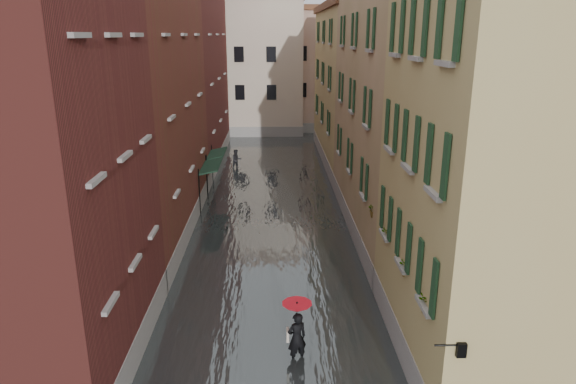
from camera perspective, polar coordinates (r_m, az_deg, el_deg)
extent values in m
plane|color=#4E4E51|center=(18.68, -1.95, -14.51)|extent=(120.00, 120.00, 0.00)
cube|color=#454B4C|center=(30.49, -1.85, -1.41)|extent=(10.00, 60.00, 0.20)
cube|color=maroon|center=(15.99, -28.26, 3.17)|extent=(6.00, 8.00, 13.00)
cube|color=maroon|center=(26.16, -17.71, 8.55)|extent=(6.00, 14.00, 12.50)
cube|color=maroon|center=(40.64, -12.08, 12.83)|extent=(6.00, 16.00, 14.00)
cube|color=tan|center=(16.01, 23.71, 1.02)|extent=(6.00, 8.00, 11.50)
cube|color=tan|center=(26.03, 13.80, 9.38)|extent=(6.00, 14.00, 13.00)
cube|color=tan|center=(40.69, 8.21, 11.26)|extent=(6.00, 16.00, 11.50)
cube|color=beige|center=(54.10, -5.12, 13.58)|extent=(12.00, 9.00, 13.00)
cube|color=tan|center=(56.34, 4.44, 13.23)|extent=(10.00, 9.00, 12.00)
cube|color=black|center=(29.84, -8.55, 2.89)|extent=(1.09, 3.24, 0.31)
cylinder|color=black|center=(28.67, -9.81, -0.15)|extent=(0.06, 0.06, 2.80)
cylinder|color=black|center=(31.74, -9.02, 1.58)|extent=(0.06, 0.06, 2.80)
cube|color=black|center=(32.95, -7.91, 4.27)|extent=(1.09, 2.81, 0.31)
cylinder|color=black|center=(31.94, -8.97, 1.68)|extent=(0.06, 0.06, 2.80)
cylinder|color=black|center=(34.63, -8.41, 2.92)|extent=(0.06, 0.06, 2.80)
cylinder|color=black|center=(12.57, 17.34, -15.94)|extent=(0.60, 0.05, 0.05)
cube|color=black|center=(12.72, 18.63, -16.18)|extent=(0.22, 0.22, 0.35)
cube|color=beige|center=(12.72, 18.63, -16.18)|extent=(0.14, 0.14, 0.24)
cube|color=brown|center=(13.98, 15.36, -11.93)|extent=(0.22, 0.85, 0.18)
imported|color=#265926|center=(13.79, 15.50, -10.40)|extent=(0.59, 0.51, 0.66)
cube|color=brown|center=(15.78, 13.19, -8.26)|extent=(0.22, 0.85, 0.18)
imported|color=#265926|center=(15.61, 13.29, -6.87)|extent=(0.59, 0.51, 0.66)
cube|color=brown|center=(18.10, 11.16, -4.76)|extent=(0.22, 0.85, 0.18)
imported|color=#265926|center=(17.95, 11.23, -3.51)|extent=(0.59, 0.51, 0.66)
cube|color=brown|center=(20.39, 9.66, -2.14)|extent=(0.22, 0.85, 0.18)
imported|color=#265926|center=(20.26, 9.72, -1.02)|extent=(0.59, 0.51, 0.66)
imported|color=black|center=(16.39, 0.99, -15.92)|extent=(0.74, 0.62, 1.72)
cube|color=#C1B1A0|center=(16.37, -0.03, -15.58)|extent=(0.08, 0.30, 0.38)
cylinder|color=black|center=(16.12, 1.00, -14.46)|extent=(0.02, 0.02, 1.00)
cone|color=red|center=(15.83, 1.01, -12.71)|extent=(0.93, 0.93, 0.28)
imported|color=black|center=(38.50, -5.75, 3.54)|extent=(0.95, 0.87, 1.60)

